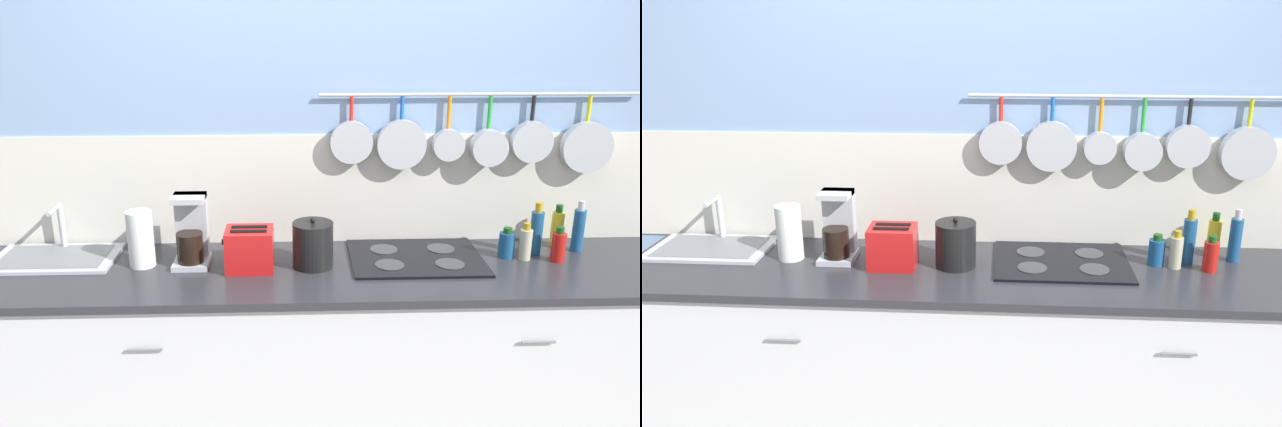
{
  "view_description": "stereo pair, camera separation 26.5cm",
  "coord_description": "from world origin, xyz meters",
  "views": [
    {
      "loc": [
        -0.18,
        -2.52,
        2.01
      ],
      "look_at": [
        -0.08,
        0.0,
        1.18
      ],
      "focal_mm": 35.0,
      "sensor_mm": 36.0,
      "label": 1
    },
    {
      "loc": [
        0.09,
        -2.52,
        2.01
      ],
      "look_at": [
        -0.08,
        0.0,
        1.18
      ],
      "focal_mm": 35.0,
      "sensor_mm": 36.0,
      "label": 2
    }
  ],
  "objects": [
    {
      "name": "kettle",
      "position": [
        -0.11,
        0.03,
        1.03
      ],
      "size": [
        0.18,
        0.18,
        0.23
      ],
      "color": "black",
      "rests_on": "countertop"
    },
    {
      "name": "bottle_vinegar",
      "position": [
        0.77,
        0.1,
        0.99
      ],
      "size": [
        0.07,
        0.07,
        0.14
      ],
      "color": "navy",
      "rests_on": "countertop"
    },
    {
      "name": "toaster",
      "position": [
        -0.39,
        0.01,
        1.02
      ],
      "size": [
        0.22,
        0.16,
        0.19
      ],
      "color": "red",
      "rests_on": "countertop"
    },
    {
      "name": "bottle_dish_soap",
      "position": [
        0.92,
        0.14,
        1.04
      ],
      "size": [
        0.06,
        0.06,
        0.25
      ],
      "color": "navy",
      "rests_on": "countertop"
    },
    {
      "name": "cooktop",
      "position": [
        0.36,
        0.1,
        0.93
      ],
      "size": [
        0.6,
        0.45,
        0.01
      ],
      "color": "black",
      "rests_on": "countertop"
    },
    {
      "name": "wall_back",
      "position": [
        0.01,
        0.38,
        1.28
      ],
      "size": [
        7.2,
        0.16,
        2.6
      ],
      "color": "#84A3CC",
      "rests_on": "ground_plane"
    },
    {
      "name": "bottle_cooking_wine",
      "position": [
        1.06,
        0.24,
        1.02
      ],
      "size": [
        0.06,
        0.06,
        0.2
      ],
      "color": "yellow",
      "rests_on": "countertop"
    },
    {
      "name": "cabinet_base",
      "position": [
        0.0,
        -0.0,
        0.45
      ],
      "size": [
        3.16,
        0.65,
        0.89
      ],
      "color": "silver",
      "rests_on": "ground_plane"
    },
    {
      "name": "bottle_hot_sauce",
      "position": [
        0.85,
        0.08,
        1.0
      ],
      "size": [
        0.06,
        0.06,
        0.17
      ],
      "color": "#BFB799",
      "rests_on": "countertop"
    },
    {
      "name": "bottle_sesame_oil",
      "position": [
        0.99,
        0.05,
        1.0
      ],
      "size": [
        0.06,
        0.06,
        0.16
      ],
      "color": "red",
      "rests_on": "countertop"
    },
    {
      "name": "coffee_maker",
      "position": [
        -0.65,
        0.09,
        1.06
      ],
      "size": [
        0.16,
        0.18,
        0.32
      ],
      "color": "#B7BABF",
      "rests_on": "countertop"
    },
    {
      "name": "sink_basin",
      "position": [
        -1.28,
        0.15,
        0.95
      ],
      "size": [
        0.55,
        0.35,
        0.23
      ],
      "color": "#B7BABF",
      "rests_on": "countertop"
    },
    {
      "name": "bottle_olive_oil",
      "position": [
        1.13,
        0.17,
        1.04
      ],
      "size": [
        0.05,
        0.05,
        0.24
      ],
      "color": "navy",
      "rests_on": "countertop"
    },
    {
      "name": "paper_towel_roll",
      "position": [
        -0.87,
        0.07,
        1.05
      ],
      "size": [
        0.11,
        0.11,
        0.25
      ],
      "color": "white",
      "rests_on": "countertop"
    },
    {
      "name": "countertop",
      "position": [
        0.0,
        0.0,
        0.91
      ],
      "size": [
        3.2,
        0.67,
        0.03
      ],
      "color": "#2D2D33",
      "rests_on": "cabinet_base"
    }
  ]
}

